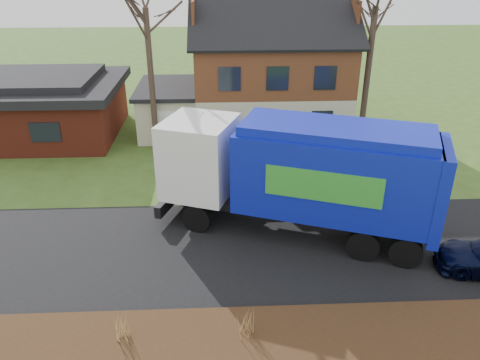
{
  "coord_description": "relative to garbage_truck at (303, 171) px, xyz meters",
  "views": [
    {
      "loc": [
        -1.21,
        -14.77,
        10.1
      ],
      "look_at": [
        -0.4,
        2.5,
        1.7
      ],
      "focal_mm": 35.0,
      "sensor_mm": 36.0,
      "label": 1
    }
  ],
  "objects": [
    {
      "name": "garbage_truck",
      "position": [
        0.0,
        0.0,
        0.0
      ],
      "size": [
        11.06,
        6.39,
        4.6
      ],
      "rotation": [
        0.0,
        0.0,
        -0.35
      ],
      "color": "black",
      "rests_on": "ground"
    },
    {
      "name": "silver_sedan",
      "position": [
        -2.89,
        3.41,
        -1.9
      ],
      "size": [
        4.8,
        2.52,
        1.5
      ],
      "primitive_type": "imported",
      "rotation": [
        0.0,
        0.0,
        1.36
      ],
      "color": "#B5B7BE",
      "rests_on": "ground"
    },
    {
      "name": "ranch_house",
      "position": [
        -13.93,
        11.81,
        -0.84
      ],
      "size": [
        9.8,
        8.2,
        3.7
      ],
      "color": "maroon",
      "rests_on": "ground"
    },
    {
      "name": "grass_clump_mid",
      "position": [
        -2.5,
        -5.9,
        -1.86
      ],
      "size": [
        0.35,
        0.29,
        0.97
      ],
      "color": "#9E7545",
      "rests_on": "mulch_verge"
    },
    {
      "name": "mulch_verge",
      "position": [
        -1.93,
        -6.49,
        -2.5
      ],
      "size": [
        80.0,
        3.5,
        0.3
      ],
      "primitive_type": "cube",
      "color": "black",
      "rests_on": "ground"
    },
    {
      "name": "main_house",
      "position": [
        -0.44,
        12.72,
        1.38
      ],
      "size": [
        12.95,
        8.95,
        9.26
      ],
      "color": "beige",
      "rests_on": "ground"
    },
    {
      "name": "grass_clump_west",
      "position": [
        -5.98,
        -5.86,
        -1.9
      ],
      "size": [
        0.34,
        0.28,
        0.89
      ],
      "color": "tan",
      "rests_on": "mulch_verge"
    },
    {
      "name": "ground",
      "position": [
        -1.93,
        -1.19,
        -2.65
      ],
      "size": [
        120.0,
        120.0,
        0.0
      ],
      "primitive_type": "plane",
      "color": "#37521B",
      "rests_on": "ground"
    },
    {
      "name": "road",
      "position": [
        -1.93,
        -1.19,
        -2.64
      ],
      "size": [
        80.0,
        7.0,
        0.02
      ],
      "primitive_type": "cube",
      "color": "black",
      "rests_on": "ground"
    }
  ]
}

